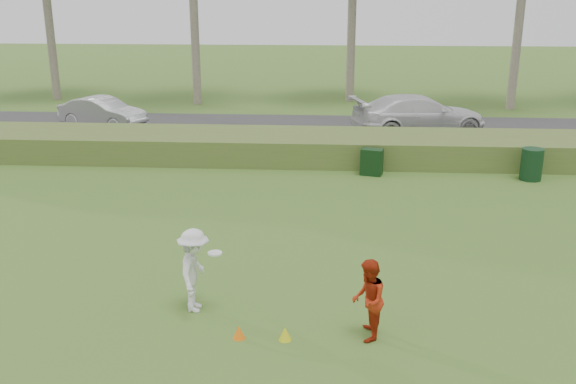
# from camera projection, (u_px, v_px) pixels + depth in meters

# --- Properties ---
(ground) EXTENTS (120.00, 120.00, 0.00)m
(ground) POSITION_uv_depth(u_px,v_px,m) (274.00, 328.00, 11.49)
(ground) COLOR #3A6120
(ground) RESTS_ON ground
(reed_strip) EXTENTS (80.00, 3.00, 0.90)m
(reed_strip) POSITION_uv_depth(u_px,v_px,m) (303.00, 147.00, 22.76)
(reed_strip) COLOR #496227
(reed_strip) RESTS_ON ground
(park_road) EXTENTS (80.00, 6.00, 0.06)m
(park_road) POSITION_uv_depth(u_px,v_px,m) (308.00, 129.00, 27.65)
(park_road) COLOR #2D2D2D
(park_road) RESTS_ON ground
(player_white) EXTENTS (0.84, 1.05, 1.62)m
(player_white) POSITION_uv_depth(u_px,v_px,m) (194.00, 270.00, 11.93)
(player_white) COLOR silver
(player_white) RESTS_ON ground
(player_red) EXTENTS (0.59, 0.74, 1.45)m
(player_red) POSITION_uv_depth(u_px,v_px,m) (368.00, 300.00, 10.97)
(player_red) COLOR #A8260E
(player_red) RESTS_ON ground
(cone_orange) EXTENTS (0.22, 0.22, 0.24)m
(cone_orange) POSITION_uv_depth(u_px,v_px,m) (239.00, 332.00, 11.14)
(cone_orange) COLOR orange
(cone_orange) RESTS_ON ground
(cone_yellow) EXTENTS (0.22, 0.22, 0.25)m
(cone_yellow) POSITION_uv_depth(u_px,v_px,m) (285.00, 334.00, 11.08)
(cone_yellow) COLOR yellow
(cone_yellow) RESTS_ON ground
(utility_cabinet) EXTENTS (0.78, 0.59, 0.86)m
(utility_cabinet) POSITION_uv_depth(u_px,v_px,m) (372.00, 162.00, 20.83)
(utility_cabinet) COLOR black
(utility_cabinet) RESTS_ON ground
(trash_bin) EXTENTS (0.84, 0.84, 1.02)m
(trash_bin) POSITION_uv_depth(u_px,v_px,m) (532.00, 164.00, 20.27)
(trash_bin) COLOR black
(trash_bin) RESTS_ON ground
(car_mid) EXTENTS (4.15, 2.72, 1.29)m
(car_mid) POSITION_uv_depth(u_px,v_px,m) (102.00, 112.00, 27.63)
(car_mid) COLOR #B6B5BA
(car_mid) RESTS_ON park_road
(car_right) EXTENTS (5.97, 3.68, 1.61)m
(car_right) POSITION_uv_depth(u_px,v_px,m) (419.00, 115.00, 26.26)
(car_right) COLOR silver
(car_right) RESTS_ON park_road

